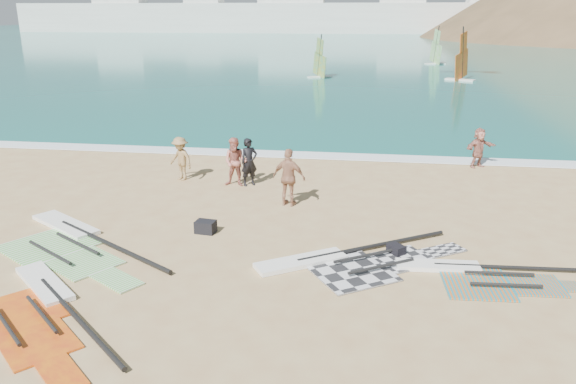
# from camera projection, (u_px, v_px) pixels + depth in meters

# --- Properties ---
(ground) EXTENTS (300.00, 300.00, 0.00)m
(ground) POSITION_uv_depth(u_px,v_px,m) (254.00, 282.00, 13.40)
(ground) COLOR tan
(ground) RESTS_ON ground
(sea) EXTENTS (300.00, 240.00, 0.06)m
(sea) POSITION_uv_depth(u_px,v_px,m) (362.00, 36.00, 137.61)
(sea) COLOR #0B514D
(sea) RESTS_ON ground
(surf_line) EXTENTS (300.00, 1.20, 0.04)m
(surf_line) POSITION_uv_depth(u_px,v_px,m) (309.00, 156.00, 24.97)
(surf_line) COLOR white
(surf_line) RESTS_ON ground
(far_town) EXTENTS (160.00, 8.00, 12.00)m
(far_town) POSITION_uv_depth(u_px,v_px,m) (307.00, 16.00, 155.32)
(far_town) COLOR white
(far_town) RESTS_ON ground
(rig_grey) EXTENTS (5.54, 4.11, 0.20)m
(rig_grey) POSITION_uv_depth(u_px,v_px,m) (349.00, 261.00, 14.40)
(rig_grey) COLOR #252527
(rig_grey) RESTS_ON ground
(rig_green) EXTENTS (5.62, 4.82, 0.20)m
(rig_green) POSITION_uv_depth(u_px,v_px,m) (71.00, 241.00, 15.65)
(rig_green) COLOR green
(rig_green) RESTS_ON ground
(rig_orange) EXTENTS (4.91, 1.97, 0.19)m
(rig_orange) POSITION_uv_depth(u_px,v_px,m) (480.00, 275.00, 13.65)
(rig_orange) COLOR #EE5E10
(rig_orange) RESTS_ON ground
(rig_red) EXTENTS (4.57, 4.77, 0.20)m
(rig_red) POSITION_uv_depth(u_px,v_px,m) (39.00, 309.00, 12.12)
(rig_red) COLOR red
(rig_red) RESTS_ON ground
(gear_bag_near) EXTENTS (0.61, 0.48, 0.36)m
(gear_bag_near) POSITION_uv_depth(u_px,v_px,m) (206.00, 227.00, 16.35)
(gear_bag_near) COLOR black
(gear_bag_near) RESTS_ON ground
(gear_bag_far) EXTENTS (0.54, 0.55, 0.27)m
(gear_bag_far) POSITION_uv_depth(u_px,v_px,m) (396.00, 250.00, 14.88)
(gear_bag_far) COLOR black
(gear_bag_far) RESTS_ON ground
(person_wetsuit) EXTENTS (0.77, 0.72, 1.77)m
(person_wetsuit) POSITION_uv_depth(u_px,v_px,m) (249.00, 162.00, 20.57)
(person_wetsuit) COLOR black
(person_wetsuit) RESTS_ON ground
(beachgoer_left) EXTENTS (0.91, 0.72, 1.81)m
(beachgoer_left) POSITION_uv_depth(u_px,v_px,m) (235.00, 162.00, 20.51)
(beachgoer_left) COLOR #BB6C5D
(beachgoer_left) RESTS_ON ground
(beachgoer_mid) EXTENTS (1.24, 1.07, 1.67)m
(beachgoer_mid) POSITION_uv_depth(u_px,v_px,m) (181.00, 159.00, 21.24)
(beachgoer_mid) COLOR olive
(beachgoer_mid) RESTS_ON ground
(beachgoer_back) EXTENTS (1.21, 0.74, 1.93)m
(beachgoer_back) POSITION_uv_depth(u_px,v_px,m) (289.00, 177.00, 18.40)
(beachgoer_back) COLOR #AA7659
(beachgoer_back) RESTS_ON ground
(beachgoer_right) EXTENTS (1.53, 1.27, 1.64)m
(beachgoer_right) POSITION_uv_depth(u_px,v_px,m) (479.00, 148.00, 23.00)
(beachgoer_right) COLOR #B06F60
(beachgoer_right) RESTS_ON ground
(windsurfer_left) EXTENTS (2.26, 2.38, 4.12)m
(windsurfer_left) POSITION_uv_depth(u_px,v_px,m) (319.00, 65.00, 53.23)
(windsurfer_left) COLOR white
(windsurfer_left) RESTS_ON ground
(windsurfer_centre) EXTENTS (2.70, 2.88, 4.86)m
(windsurfer_centre) POSITION_uv_depth(u_px,v_px,m) (461.00, 66.00, 50.96)
(windsurfer_centre) COLOR white
(windsurfer_centre) RESTS_ON ground
(windsurfer_right) EXTENTS (2.56, 2.86, 4.50)m
(windsurfer_right) POSITION_uv_depth(u_px,v_px,m) (436.00, 53.00, 66.39)
(windsurfer_right) COLOR white
(windsurfer_right) RESTS_ON ground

